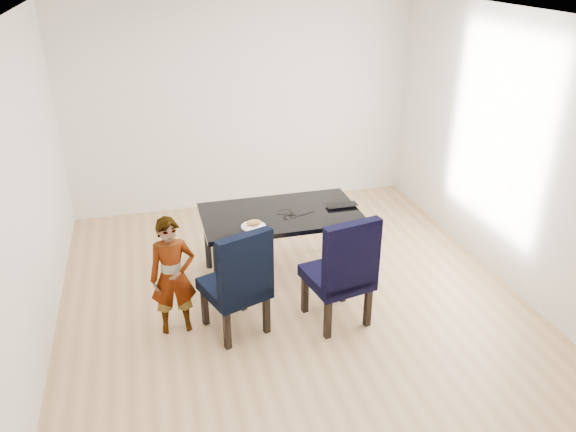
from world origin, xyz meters
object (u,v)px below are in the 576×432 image
object	(u,v)px
chair_left	(234,279)
plate	(253,226)
chair_right	(337,268)
laptop	(340,204)
dining_table	(281,245)
child	(173,276)

from	to	relation	value
chair_left	plate	world-z (taller)	chair_left
chair_right	laptop	bearing A→B (deg)	58.32
chair_right	laptop	world-z (taller)	chair_right
chair_left	laptop	distance (m)	1.52
dining_table	chair_right	world-z (taller)	chair_right
dining_table	plate	xyz separation A→B (m)	(-0.33, -0.25, 0.38)
dining_table	plate	distance (m)	0.57
plate	laptop	world-z (taller)	laptop
child	plate	distance (m)	0.93
dining_table	laptop	distance (m)	0.76
child	chair_left	bearing A→B (deg)	-13.92
dining_table	chair_right	xyz separation A→B (m)	(0.31, -0.87, 0.18)
dining_table	chair_right	size ratio (longest dim) A/B	1.44
dining_table	chair_left	size ratio (longest dim) A/B	1.50
dining_table	child	distance (m)	1.33
chair_left	child	distance (m)	0.54
chair_right	plate	size ratio (longest dim) A/B	4.65
chair_right	child	distance (m)	1.48
chair_left	plate	size ratio (longest dim) A/B	4.45
chair_right	laptop	size ratio (longest dim) A/B	3.34
chair_right	child	world-z (taller)	child
dining_table	chair_right	bearing A→B (deg)	-70.32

